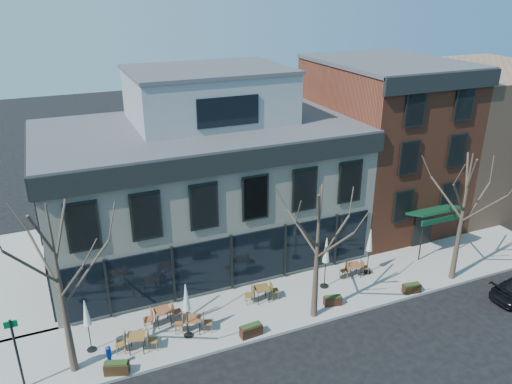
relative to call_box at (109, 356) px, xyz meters
name	(u,v)px	position (x,y,z in m)	size (l,w,h in m)	color
ground	(232,291)	(7.05, 3.74, -0.79)	(120.00, 120.00, 0.00)	black
sidewalk_front	(302,297)	(10.30, 1.59, -0.72)	(33.50, 4.70, 0.15)	gray
sidewalk_side	(11,279)	(-4.20, 9.74, -0.72)	(4.50, 12.00, 0.15)	gray
corner_building	(202,181)	(7.12, 8.81, 3.93)	(18.39, 10.39, 11.10)	beige
red_brick_building	(381,142)	(20.05, 8.72, 4.84)	(8.20, 11.78, 11.18)	brown
bg_building	(478,132)	(30.05, 9.74, 4.21)	(12.00, 12.00, 10.00)	#8C664C
tree_corner	(61,290)	(-1.44, 0.54, 3.46)	(3.93, 3.98, 7.92)	#382B21
tree_mid	(317,252)	(10.06, -0.16, 3.00)	(3.50, 3.55, 7.04)	#382B21
tree_right	(462,216)	(19.06, -0.16, 3.23)	(3.72, 3.77, 7.48)	#382B21
sign_pole	(17,350)	(-3.45, 0.24, 1.28)	(0.50, 0.10, 3.40)	black
call_box	(109,356)	(0.00, 0.00, 0.00)	(0.24, 0.24, 1.21)	#0C299F
cafe_set_0	(137,341)	(1.32, 0.69, -0.12)	(1.97, 0.98, 1.01)	brown
cafe_set_1	(163,315)	(2.85, 2.14, -0.12)	(1.94, 0.80, 1.02)	brown
cafe_set_2	(193,323)	(4.07, 0.98, -0.15)	(1.88, 1.01, 0.97)	brown
cafe_set_3	(262,292)	(8.14, 2.03, -0.13)	(1.92, 0.84, 1.00)	brown
cafe_set_5	(354,269)	(13.99, 2.18, -0.17)	(1.79, 0.79, 0.93)	brown
umbrella_0	(86,316)	(-0.63, 1.54, 1.26)	(0.43, 0.43, 2.69)	black
umbrella_1	(186,300)	(3.75, 0.77, 1.39)	(0.46, 0.46, 2.87)	black
umbrella_3	(326,253)	(11.86, 1.90, 1.50)	(0.49, 0.49, 3.03)	black
umbrella_4	(370,243)	(14.88, 2.18, 1.34)	(0.45, 0.45, 2.81)	black
planter_0	(117,368)	(0.23, -0.43, -0.35)	(1.13, 0.74, 0.59)	#311F10
planter_1	(251,330)	(6.52, -0.38, -0.34)	(1.10, 0.50, 0.60)	#321A10
planter_2	(333,300)	(11.40, 0.24, -0.38)	(1.00, 0.56, 0.53)	black
planter_3	(412,288)	(15.94, -0.46, -0.37)	(1.03, 0.54, 0.55)	black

